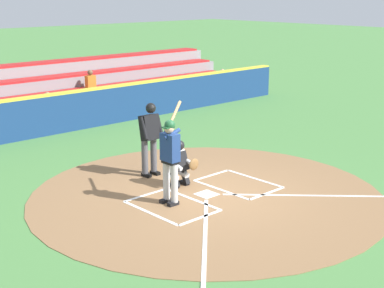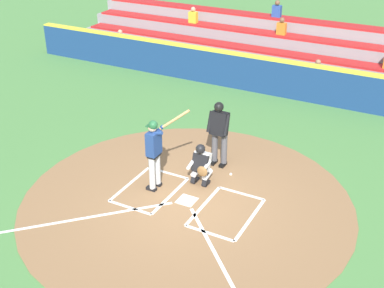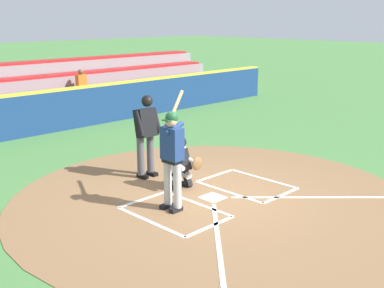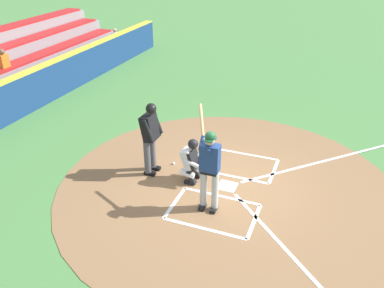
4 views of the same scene
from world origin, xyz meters
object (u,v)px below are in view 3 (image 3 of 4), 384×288
batter (172,153)px  plate_umpire (146,130)px  catcher (181,162)px  baseball (175,174)px

batter → plate_umpire: (-0.89, -1.79, -0.02)m
plate_umpire → batter: bearing=63.7°
batter → plate_umpire: size_ratio=1.14×
catcher → plate_umpire: plate_umpire is taller
batter → catcher: batter is taller
catcher → baseball: size_ratio=15.27×
catcher → batter: bearing=38.5°
catcher → plate_umpire: 1.18m
catcher → plate_umpire: bearing=-89.1°
plate_umpire → baseball: 1.22m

